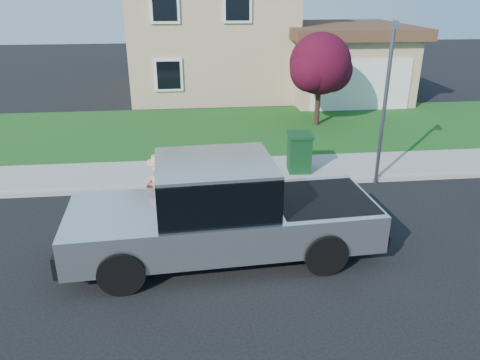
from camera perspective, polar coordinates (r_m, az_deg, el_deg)
name	(u,v)px	position (r m, az deg, el deg)	size (l,w,h in m)	color
ground	(249,236)	(11.05, 1.14, -6.85)	(80.00, 80.00, 0.00)	black
curb	(271,184)	(13.74, 3.77, -0.45)	(40.00, 0.20, 0.12)	gray
sidewalk	(265,170)	(14.74, 3.06, 1.28)	(40.00, 2.00, 0.15)	gray
lawn	(248,130)	(18.96, 0.92, 6.16)	(40.00, 7.00, 0.10)	#144818
house	(236,31)	(26.14, -0.52, 17.71)	(14.00, 11.30, 6.85)	tan
pickup_truck	(222,212)	(9.89, -2.22, -3.94)	(6.75, 2.70, 2.18)	black
woman	(158,193)	(11.34, -9.92, -1.58)	(0.62, 0.44, 1.80)	tan
ornamental_tree	(321,67)	(19.28, 9.83, 13.46)	(2.69, 2.42, 3.69)	black
trash_bin	(299,152)	(14.37, 7.24, 3.41)	(0.78, 0.88, 1.18)	#0F3719
street_lamp	(386,96)	(13.65, 17.37, 9.76)	(0.33, 0.60, 4.61)	slate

